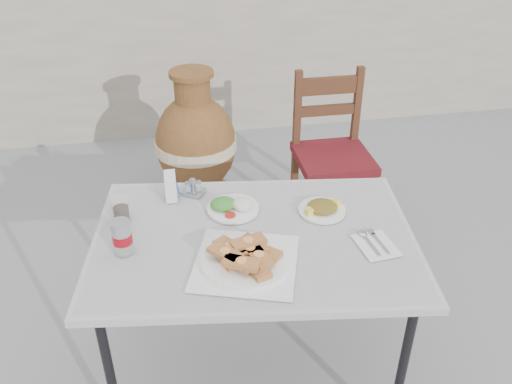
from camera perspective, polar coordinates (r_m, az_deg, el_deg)
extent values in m
plane|color=slate|center=(2.42, 3.71, -18.44)|extent=(80.00, 80.00, 0.00)
cylinder|color=black|center=(2.02, -14.94, -18.80)|extent=(0.03, 0.03, 0.66)
cylinder|color=black|center=(2.05, 15.09, -17.77)|extent=(0.03, 0.03, 0.66)
cylinder|color=black|center=(2.46, -12.37, -7.39)|extent=(0.03, 0.03, 0.66)
cylinder|color=black|center=(2.49, 11.20, -6.73)|extent=(0.03, 0.03, 0.66)
cube|color=white|center=(1.95, -0.20, -5.05)|extent=(1.25, 0.93, 0.03)
cube|color=white|center=(1.95, -0.20, -4.67)|extent=(1.21, 0.89, 0.00)
cube|color=white|center=(1.82, -1.09, -7.43)|extent=(0.43, 0.43, 0.00)
cylinder|color=white|center=(1.82, -1.09, -7.21)|extent=(0.30, 0.30, 0.01)
cylinder|color=white|center=(1.82, -1.09, -7.32)|extent=(0.31, 0.31, 0.01)
cylinder|color=white|center=(2.08, -2.43, -1.75)|extent=(0.20, 0.20, 0.01)
ellipsoid|color=silver|center=(2.06, -1.41, -1.28)|extent=(0.08, 0.08, 0.05)
ellipsoid|color=#2B6F1F|center=(2.07, -3.48, -1.25)|extent=(0.10, 0.09, 0.04)
cylinder|color=red|center=(2.03, -2.72, -2.44)|extent=(0.04, 0.04, 0.01)
cylinder|color=white|center=(2.08, 6.97, -1.90)|extent=(0.18, 0.18, 0.01)
ellipsoid|color=#346F1B|center=(2.07, 6.99, -1.53)|extent=(0.12, 0.11, 0.03)
cylinder|color=yellow|center=(2.04, 5.64, -2.05)|extent=(0.04, 0.03, 0.03)
cylinder|color=yellow|center=(2.10, 8.37, -1.10)|extent=(0.04, 0.03, 0.03)
cylinder|color=#BCBDC1|center=(1.89, -13.91, -4.59)|extent=(0.07, 0.07, 0.12)
cylinder|color=#AA0C18|center=(1.89, -13.89, -4.72)|extent=(0.07, 0.07, 0.04)
cylinder|color=#B9B9C0|center=(1.86, -14.14, -3.15)|extent=(0.06, 0.06, 0.00)
cylinder|color=white|center=(2.06, -14.03, -1.80)|extent=(0.06, 0.06, 0.09)
cylinder|color=black|center=(2.07, -13.97, -2.22)|extent=(0.06, 0.06, 0.06)
cube|color=white|center=(2.15, -8.98, 0.60)|extent=(0.04, 0.09, 0.10)
cube|color=blue|center=(2.16, -8.27, 0.47)|extent=(0.02, 0.04, 0.06)
cube|color=#B9B9C0|center=(2.20, -6.60, 0.05)|extent=(0.11, 0.10, 0.01)
cylinder|color=white|center=(2.16, -7.17, 0.45)|extent=(0.02, 0.02, 0.05)
cylinder|color=white|center=(2.17, -6.05, 0.56)|extent=(0.02, 0.02, 0.05)
cylinder|color=#B9B9C0|center=(2.20, -6.68, 0.87)|extent=(0.02, 0.02, 0.04)
cube|color=white|center=(1.94, 12.52, -5.49)|extent=(0.14, 0.17, 0.00)
cube|color=#B9B9C0|center=(1.93, 12.08, -5.48)|extent=(0.02, 0.12, 0.00)
ellipsoid|color=#B9B9C0|center=(1.98, 11.15, -4.26)|extent=(0.03, 0.04, 0.01)
cube|color=#B9B9C0|center=(1.95, 12.99, -5.27)|extent=(0.02, 0.12, 0.00)
cube|color=#B9B9C0|center=(2.00, 12.05, -4.11)|extent=(0.02, 0.04, 0.00)
cube|color=#36180E|center=(2.93, 5.60, -2.38)|extent=(0.04, 0.04, 0.43)
cube|color=#36180E|center=(3.03, 11.83, -1.71)|extent=(0.04, 0.04, 0.43)
cube|color=#36180E|center=(3.21, 4.05, 1.00)|extent=(0.04, 0.04, 0.43)
cube|color=#36180E|center=(3.30, 9.81, 1.52)|extent=(0.04, 0.04, 0.43)
cube|color=#5D1218|center=(2.99, 8.16, 3.51)|extent=(0.40, 0.40, 0.05)
cube|color=#36180E|center=(3.00, 4.37, 8.37)|extent=(0.04, 0.04, 0.47)
cube|color=#36180E|center=(3.10, 10.57, 8.70)|extent=(0.04, 0.04, 0.47)
cube|color=#36180E|center=(2.99, 7.71, 11.04)|extent=(0.38, 0.03, 0.09)
cube|color=#36180E|center=(3.04, 7.52, 8.55)|extent=(0.38, 0.03, 0.06)
cylinder|color=brown|center=(3.42, -6.01, -0.19)|extent=(0.36, 0.36, 0.09)
ellipsoid|color=brown|center=(3.25, -6.35, 5.08)|extent=(0.48, 0.48, 0.60)
cylinder|color=#C4B08F|center=(3.25, -6.35, 5.08)|extent=(0.49, 0.49, 0.07)
cylinder|color=brown|center=(3.11, -6.72, 10.51)|extent=(0.21, 0.21, 0.18)
cylinder|color=brown|center=(3.08, -6.84, 12.28)|extent=(0.25, 0.25, 0.03)
cube|color=#AB9F8E|center=(4.20, -4.40, 14.47)|extent=(6.00, 0.25, 1.20)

